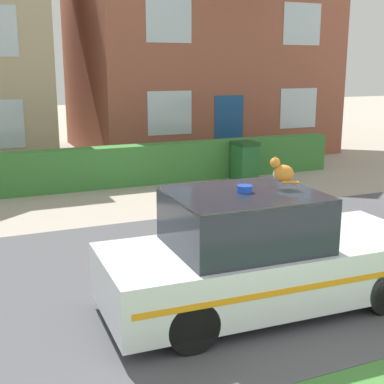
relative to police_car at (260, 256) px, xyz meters
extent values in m
cube|color=#4C4C51|center=(-0.18, 1.35, -0.69)|extent=(28.00, 5.89, 0.01)
cube|color=#3D7F38|center=(0.09, 7.56, -0.19)|extent=(12.87, 0.52, 1.02)
cylinder|color=black|center=(1.34, -0.75, -0.39)|extent=(0.60, 0.22, 0.59)
cylinder|color=black|center=(1.39, 0.65, -0.39)|extent=(0.60, 0.22, 0.59)
cylinder|color=black|center=(-1.22, -0.66, -0.39)|extent=(0.60, 0.22, 0.59)
cylinder|color=black|center=(-1.17, 0.74, -0.39)|extent=(0.60, 0.22, 0.59)
cube|color=silver|center=(0.09, 0.00, -0.18)|extent=(4.19, 1.75, 0.69)
cube|color=#232833|center=(-0.24, 0.01, 0.50)|extent=(1.80, 1.50, 0.67)
cube|color=silver|center=(-0.24, 0.01, 0.82)|extent=(1.80, 1.50, 0.04)
cube|color=orange|center=(0.06, -0.81, -0.13)|extent=(3.92, 0.15, 0.07)
cube|color=orange|center=(0.12, 0.80, -0.13)|extent=(3.92, 0.15, 0.07)
cylinder|color=blue|center=(-0.24, 0.01, 0.88)|extent=(0.19, 0.19, 0.08)
ellipsoid|color=orange|center=(0.29, -0.02, 1.03)|extent=(0.30, 0.28, 0.21)
ellipsoid|color=beige|center=(0.21, 0.04, 1.01)|extent=(0.11, 0.12, 0.12)
sphere|color=orange|center=(0.20, 0.04, 1.16)|extent=(0.12, 0.12, 0.12)
cone|color=orange|center=(0.22, 0.07, 1.21)|extent=(0.05, 0.05, 0.05)
cone|color=orange|center=(0.18, 0.01, 1.21)|extent=(0.05, 0.05, 0.05)
cylinder|color=orange|center=(0.30, -0.14, 0.94)|extent=(0.19, 0.15, 0.04)
cube|color=#93513D|center=(4.80, 12.83, 2.20)|extent=(8.32, 6.56, 5.81)
cube|color=navy|center=(4.50, 9.54, 0.35)|extent=(1.00, 0.02, 2.10)
cube|color=silver|center=(2.51, 9.54, 0.93)|extent=(1.40, 0.02, 1.30)
cube|color=silver|center=(7.09, 9.54, 0.93)|extent=(1.40, 0.02, 1.30)
cube|color=silver|center=(2.51, 9.54, 3.60)|extent=(1.40, 0.02, 1.30)
cube|color=silver|center=(7.09, 9.54, 3.60)|extent=(1.40, 0.02, 1.30)
cube|color=#23662D|center=(3.63, 6.92, -0.23)|extent=(0.55, 0.65, 0.94)
cube|color=#184720|center=(3.63, 6.92, 0.29)|extent=(0.58, 0.68, 0.10)
camera|label=1|loc=(-3.30, -5.43, 2.32)|focal=50.00mm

